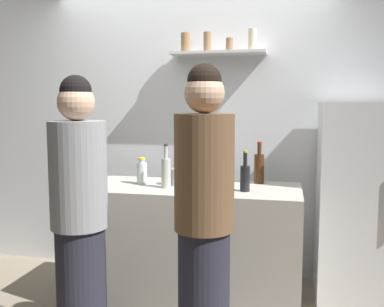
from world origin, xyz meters
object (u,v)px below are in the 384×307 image
at_px(wine_bottle_amber_glass, 259,167).
at_px(wine_bottle_pale_glass, 166,171).
at_px(person_grey_hoodie, 80,220).
at_px(refrigerator, 361,204).
at_px(wine_bottle_dark_glass, 245,177).
at_px(baking_pan, 208,186).
at_px(person_brown_jacket, 204,221).
at_px(utensil_holder, 176,176).
at_px(water_bottle_plastic, 142,172).

xyz_separation_m(wine_bottle_amber_glass, wine_bottle_pale_glass, (-0.66, -0.33, -0.00)).
distance_m(wine_bottle_amber_glass, person_grey_hoodie, 1.46).
xyz_separation_m(refrigerator, wine_bottle_amber_glass, (-0.77, -0.10, 0.27)).
bearing_deg(wine_bottle_pale_glass, wine_bottle_amber_glass, 26.65).
xyz_separation_m(wine_bottle_dark_glass, person_grey_hoodie, (-0.92, -0.71, -0.18)).
bearing_deg(baking_pan, person_grey_hoodie, -132.99).
bearing_deg(wine_bottle_amber_glass, wine_bottle_pale_glass, -153.35).
height_order(wine_bottle_amber_glass, wine_bottle_dark_glass, wine_bottle_amber_glass).
relative_size(baking_pan, wine_bottle_dark_glass, 1.16).
bearing_deg(person_brown_jacket, wine_bottle_amber_glass, -101.12).
distance_m(utensil_holder, wine_bottle_amber_glass, 0.65).
height_order(wine_bottle_dark_glass, wine_bottle_pale_glass, wine_bottle_pale_glass).
xyz_separation_m(refrigerator, wine_bottle_pale_glass, (-1.43, -0.43, 0.27)).
xyz_separation_m(utensil_holder, person_grey_hoodie, (-0.38, -0.84, -0.14)).
relative_size(wine_bottle_pale_glass, person_grey_hoodie, 0.19).
relative_size(utensil_holder, person_brown_jacket, 0.13).
bearing_deg(baking_pan, wine_bottle_dark_glass, 0.57).
height_order(refrigerator, wine_bottle_amber_glass, refrigerator).
bearing_deg(wine_bottle_pale_glass, refrigerator, 16.70).
xyz_separation_m(baking_pan, person_grey_hoodie, (-0.66, -0.70, -0.10)).
bearing_deg(utensil_holder, wine_bottle_dark_glass, -14.05).
distance_m(utensil_holder, water_bottle_plastic, 0.27).
relative_size(wine_bottle_dark_glass, person_grey_hoodie, 0.17).
distance_m(utensil_holder, wine_bottle_dark_glass, 0.56).
distance_m(wine_bottle_pale_glass, water_bottle_plastic, 0.25).
distance_m(wine_bottle_dark_glass, person_brown_jacket, 0.72).
height_order(refrigerator, baking_pan, refrigerator).
relative_size(wine_bottle_amber_glass, wine_bottle_pale_glass, 1.00).
relative_size(baking_pan, utensil_holder, 1.52).
distance_m(refrigerator, wine_bottle_dark_glass, 0.99).
xyz_separation_m(wine_bottle_amber_glass, wine_bottle_dark_glass, (-0.08, -0.34, -0.02)).
height_order(utensil_holder, water_bottle_plastic, utensil_holder).
bearing_deg(wine_bottle_dark_glass, person_grey_hoodie, -142.54).
distance_m(wine_bottle_amber_glass, wine_bottle_pale_glass, 0.74).
xyz_separation_m(person_brown_jacket, person_grey_hoodie, (-0.76, -0.02, -0.03)).
bearing_deg(wine_bottle_dark_glass, utensil_holder, 165.95).
distance_m(refrigerator, utensil_holder, 1.44).
relative_size(utensil_holder, wine_bottle_dark_glass, 0.76).
relative_size(water_bottle_plastic, person_grey_hoodie, 0.12).
bearing_deg(person_grey_hoodie, baking_pan, 127.90).
bearing_deg(wine_bottle_amber_glass, person_brown_jacket, -103.24).
xyz_separation_m(baking_pan, water_bottle_plastic, (-0.54, 0.13, 0.07)).
distance_m(wine_bottle_dark_glass, water_bottle_plastic, 0.82).
xyz_separation_m(utensil_holder, wine_bottle_pale_glass, (-0.04, -0.12, 0.06)).
xyz_separation_m(refrigerator, utensil_holder, (-1.39, -0.31, 0.21)).
distance_m(wine_bottle_amber_glass, person_brown_jacket, 1.07).
height_order(baking_pan, wine_bottle_amber_glass, wine_bottle_amber_glass).
bearing_deg(water_bottle_plastic, wine_bottle_pale_glass, -26.56).
xyz_separation_m(wine_bottle_pale_glass, water_bottle_plastic, (-0.22, 0.11, -0.03)).
bearing_deg(water_bottle_plastic, person_grey_hoodie, -97.92).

